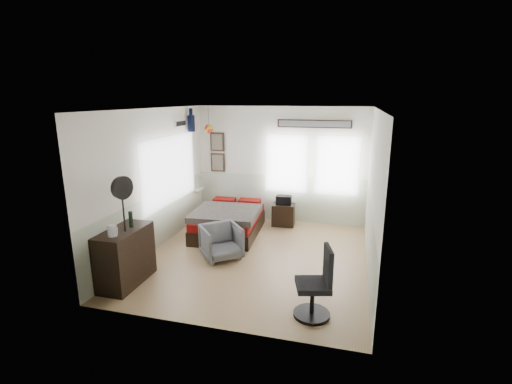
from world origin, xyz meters
TOP-DOWN VIEW (x-y plane):
  - ground_plane at (0.00, 0.00)m, footprint 4.00×4.50m
  - room_shell at (-0.08, 0.19)m, footprint 4.02×4.52m
  - wall_decor at (-1.10, 1.96)m, footprint 3.55×1.32m
  - bed at (-0.89, 1.06)m, footprint 1.41×1.90m
  - dresser at (-1.74, -1.47)m, footprint 0.48×1.00m
  - armchair at (-0.61, -0.18)m, footprint 0.95×0.95m
  - nightstand at (0.16, 1.91)m, footprint 0.53×0.44m
  - task_chair at (1.28, -1.63)m, footprint 0.54×0.54m
  - kettle at (-1.72, -1.74)m, footprint 0.15×0.13m
  - bottle at (-1.68, -1.32)m, footprint 0.06×0.06m
  - stand_fan at (-1.65, -1.52)m, footprint 0.18×0.35m
  - black_bag at (0.16, 1.91)m, footprint 0.36×0.25m

SIDE VIEW (x-z plane):
  - ground_plane at x=0.00m, z-range -0.01..0.00m
  - nightstand at x=0.16m, z-range 0.00..0.50m
  - bed at x=-0.89m, z-range -0.01..0.57m
  - armchair at x=-0.61m, z-range 0.00..0.62m
  - task_chair at x=1.28m, z-range -0.09..0.90m
  - dresser at x=-1.74m, z-range 0.00..0.90m
  - black_bag at x=0.16m, z-range 0.50..0.71m
  - kettle at x=-1.72m, z-range 0.90..1.08m
  - bottle at x=-1.68m, z-range 0.90..1.16m
  - stand_fan at x=-1.65m, z-range 1.14..2.01m
  - room_shell at x=-0.08m, z-range 0.26..2.97m
  - wall_decor at x=-1.10m, z-range 1.38..2.82m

